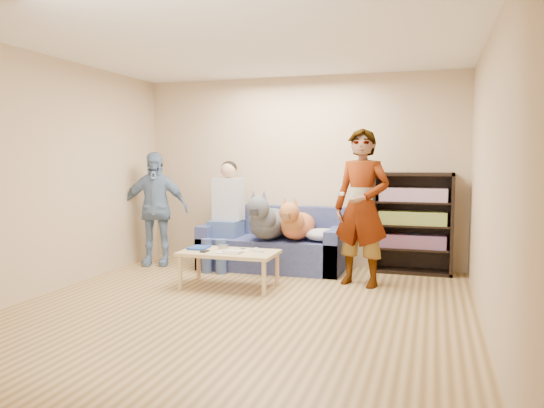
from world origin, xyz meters
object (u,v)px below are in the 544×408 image
(person_seated, at_px, (226,211))
(dog_gray, at_px, (268,221))
(sofa, at_px, (274,247))
(notebook_blue, at_px, (199,248))
(dog_tan, at_px, (297,224))
(person_standing_right, at_px, (362,208))
(coffee_table, at_px, (229,255))
(camera_silver, at_px, (223,247))
(bookshelf, at_px, (413,221))
(person_standing_left, at_px, (155,209))

(person_seated, distance_m, dog_gray, 0.66)
(sofa, bearing_deg, person_seated, -168.85)
(notebook_blue, xyz_separation_m, dog_tan, (0.94, 0.95, 0.20))
(person_standing_right, bearing_deg, coffee_table, -142.30)
(sofa, relative_size, person_seated, 1.29)
(coffee_table, bearing_deg, person_standing_right, 20.98)
(camera_silver, height_order, coffee_table, camera_silver)
(dog_gray, bearing_deg, person_seated, 168.66)
(notebook_blue, height_order, dog_tan, dog_tan)
(camera_silver, height_order, person_seated, person_seated)
(bookshelf, bearing_deg, person_standing_left, -171.64)
(person_standing_left, height_order, sofa, person_standing_left)
(person_standing_left, distance_m, sofa, 1.74)
(camera_silver, distance_m, coffee_table, 0.18)
(camera_silver, xyz_separation_m, dog_tan, (0.66, 0.88, 0.19))
(person_seated, xyz_separation_m, bookshelf, (2.44, 0.36, -0.09))
(notebook_blue, height_order, sofa, sofa)
(camera_silver, bearing_deg, bookshelf, 31.82)
(person_seated, bearing_deg, dog_gray, -11.34)
(coffee_table, bearing_deg, bookshelf, 35.71)
(person_standing_right, relative_size, coffee_table, 1.66)
(camera_silver, distance_m, dog_tan, 1.12)
(dog_tan, height_order, coffee_table, dog_tan)
(person_seated, relative_size, coffee_table, 1.34)
(coffee_table, bearing_deg, person_seated, 113.76)
(notebook_blue, relative_size, sofa, 0.14)
(notebook_blue, height_order, dog_gray, dog_gray)
(sofa, height_order, dog_tan, dog_tan)
(camera_silver, height_order, dog_gray, dog_gray)
(person_standing_right, xyz_separation_m, bookshelf, (0.54, 0.87, -0.23))
(person_standing_right, height_order, dog_gray, person_standing_right)
(person_standing_right, xyz_separation_m, camera_silver, (-1.55, -0.43, -0.47))
(notebook_blue, xyz_separation_m, camera_silver, (0.28, 0.07, 0.01))
(camera_silver, distance_m, person_seated, 1.05)
(person_standing_right, bearing_deg, notebook_blue, -148.03)
(notebook_blue, bearing_deg, person_standing_left, 141.04)
(camera_silver, xyz_separation_m, bookshelf, (2.10, 1.30, 0.23))
(person_standing_left, xyz_separation_m, notebook_blue, (1.07, -0.86, -0.35))
(notebook_blue, bearing_deg, dog_tan, 45.44)
(person_seated, height_order, dog_tan, person_seated)
(person_standing_right, distance_m, notebook_blue, 1.96)
(sofa, relative_size, dog_gray, 1.49)
(person_seated, bearing_deg, person_standing_left, -171.72)
(dog_gray, distance_m, dog_tan, 0.38)
(sofa, bearing_deg, person_standing_left, -170.59)
(dog_tan, bearing_deg, person_standing_right, -26.93)
(notebook_blue, relative_size, person_seated, 0.18)
(coffee_table, distance_m, bookshelf, 2.45)
(sofa, height_order, coffee_table, sofa)
(dog_gray, relative_size, dog_tan, 1.10)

